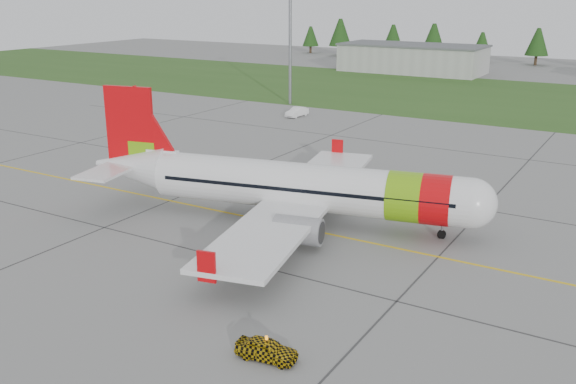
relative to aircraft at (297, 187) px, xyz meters
The scene contains 9 objects.
ground 9.95m from the aircraft, 75.42° to the right, with size 320.00×320.00×0.00m, color gray.
aircraft is the anchor object (origin of this frame).
follow_me_car 20.75m from the aircraft, 64.28° to the right, with size 1.33×1.13×3.32m, color #CAA20B.
service_van 45.98m from the aircraft, 120.09° to the left, with size 1.53×1.44×4.37m, color white.
grass_strip 72.92m from the aircraft, 88.12° to the left, with size 320.00×50.00×0.03m, color #30561E.
taxi_guideline 4.01m from the aircraft, 26.26° to the right, with size 120.00×0.25×0.02m, color gold.
hangar_west 104.54m from the aircraft, 105.32° to the left, with size 32.00×14.00×6.00m, color #A8A8A3.
floodlight_mast 57.53m from the aircraft, 121.24° to the left, with size 0.50×0.50×20.00m, color slate.
treeline 128.86m from the aircraft, 88.94° to the left, with size 160.00×8.00×10.00m, color #1C3F14, non-canonical shape.
Camera 1 is at (22.46, -33.88, 18.25)m, focal length 40.00 mm.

